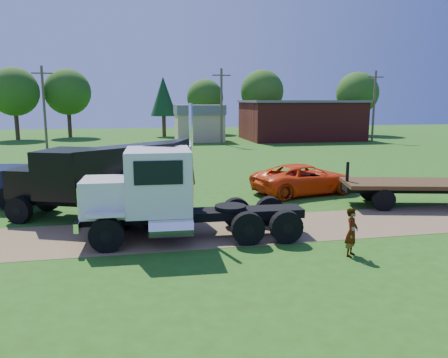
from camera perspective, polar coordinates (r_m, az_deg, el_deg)
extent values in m
plane|color=#2C4F11|center=(18.15, 2.43, -6.62)|extent=(140.00, 140.00, 0.00)
cube|color=brown|center=(18.15, 2.44, -6.60)|extent=(120.00, 4.20, 0.01)
cube|color=black|center=(16.96, -3.66, -4.69)|extent=(8.45, 1.46, 0.34)
cylinder|color=black|center=(15.93, -15.07, -7.07)|extent=(1.25, 0.45, 1.23)
cylinder|color=black|center=(15.93, -15.07, -7.07)|extent=(0.45, 0.43, 0.43)
cylinder|color=black|center=(18.23, -14.27, -4.85)|extent=(1.25, 0.45, 1.23)
cylinder|color=black|center=(18.23, -14.27, -4.85)|extent=(0.45, 0.43, 0.43)
cylinder|color=black|center=(16.15, 3.13, -6.49)|extent=(1.25, 0.45, 1.23)
cylinder|color=black|center=(16.15, 3.13, -6.49)|extent=(0.45, 0.43, 0.43)
cylinder|color=black|center=(18.42, 1.59, -4.37)|extent=(1.25, 0.45, 1.23)
cylinder|color=black|center=(18.42, 1.59, -4.37)|extent=(0.45, 0.43, 0.43)
cylinder|color=black|center=(16.50, 8.12, -6.21)|extent=(1.25, 0.45, 1.23)
cylinder|color=black|center=(16.50, 8.12, -6.21)|extent=(0.45, 0.43, 0.43)
cylinder|color=black|center=(18.73, 6.00, -4.18)|extent=(1.25, 0.45, 1.23)
cylinder|color=black|center=(18.73, 6.00, -4.18)|extent=(0.45, 0.43, 0.43)
cube|color=silver|center=(16.80, -14.62, -2.20)|extent=(2.11, 2.00, 1.35)
cube|color=white|center=(16.95, -18.01, -2.46)|extent=(0.17, 1.68, 1.12)
cube|color=white|center=(17.14, -18.05, -5.03)|extent=(0.29, 2.58, 0.34)
cube|color=silver|center=(16.60, -8.54, -0.16)|extent=(2.48, 2.80, 2.35)
cube|color=black|center=(16.55, -12.59, 1.45)|extent=(0.16, 2.24, 0.95)
cube|color=black|center=(15.18, -8.56, 0.81)|extent=(1.68, 0.12, 0.84)
cube|color=black|center=(17.86, -8.61, 2.21)|extent=(1.68, 0.12, 0.84)
cube|color=silver|center=(15.74, -15.19, -4.53)|extent=(1.37, 0.57, 0.11)
cube|color=silver|center=(18.06, -14.37, -2.61)|extent=(1.37, 0.57, 0.11)
cylinder|color=white|center=(15.70, -6.93, -6.40)|extent=(1.60, 0.75, 0.67)
cylinder|color=white|center=(17.21, -4.28, 1.24)|extent=(0.16, 0.16, 5.16)
cylinder|color=black|center=(17.07, 0.84, -3.68)|extent=(1.29, 1.29, 0.13)
cube|color=black|center=(20.17, -16.20, -2.86)|extent=(8.13, 4.07, 0.31)
cylinder|color=black|center=(20.92, -25.22, -3.71)|extent=(1.20, 0.76, 1.15)
cylinder|color=black|center=(20.92, -25.22, -3.71)|extent=(0.52, 0.51, 0.40)
cylinder|color=black|center=(22.68, -22.04, -2.45)|extent=(1.20, 0.76, 1.15)
cylinder|color=black|center=(22.68, -22.04, -2.45)|extent=(0.52, 0.51, 0.40)
cylinder|color=black|center=(18.58, -13.04, -4.65)|extent=(1.20, 0.76, 1.15)
cylinder|color=black|center=(18.58, -13.04, -4.65)|extent=(0.52, 0.51, 0.40)
cylinder|color=black|center=(20.54, -10.63, -3.14)|extent=(1.20, 0.76, 1.15)
cylinder|color=black|center=(20.54, -10.63, -3.14)|extent=(0.52, 0.51, 0.40)
cylinder|color=black|center=(18.09, -9.08, -4.91)|extent=(1.20, 0.76, 1.15)
cylinder|color=black|center=(18.09, -9.08, -4.91)|extent=(0.52, 0.51, 0.40)
cylinder|color=black|center=(20.10, -7.01, -3.33)|extent=(1.20, 0.76, 1.15)
cylinder|color=black|center=(20.10, -7.01, -3.33)|extent=(0.52, 0.51, 0.40)
cube|color=black|center=(21.53, -23.53, -0.37)|extent=(2.40, 2.34, 1.25)
cube|color=white|center=(22.08, -25.55, -0.42)|extent=(0.66, 1.48, 1.04)
cube|color=black|center=(20.58, -19.76, 0.75)|extent=(2.87, 3.10, 2.09)
cube|color=black|center=(21.04, -22.25, 2.08)|extent=(0.82, 1.96, 0.83)
cube|color=black|center=(19.13, -11.39, 1.27)|extent=(5.18, 4.02, 2.53)
cylinder|color=black|center=(23.46, -26.10, -2.26)|extent=(1.27, 0.59, 1.22)
cylinder|color=black|center=(23.46, -26.10, -2.26)|extent=(0.49, 0.48, 0.43)
cylinder|color=black|center=(25.56, -23.95, -1.15)|extent=(1.27, 0.59, 1.22)
cylinder|color=black|center=(25.56, -23.95, -1.15)|extent=(0.49, 0.48, 0.43)
cube|color=black|center=(24.67, -26.79, 0.36)|extent=(4.27, 3.19, 0.89)
imported|color=#EB3C0B|center=(25.32, 10.49, 0.02)|extent=(6.60, 4.13, 1.70)
cube|color=#372411|center=(24.29, 25.46, -0.55)|extent=(9.02, 4.53, 0.19)
cube|color=black|center=(24.33, 25.41, -1.18)|extent=(8.67, 3.06, 0.27)
cylinder|color=black|center=(22.39, 20.13, -2.57)|extent=(1.13, 0.57, 1.08)
cylinder|color=black|center=(24.51, 18.50, -1.41)|extent=(1.13, 0.57, 1.08)
cube|color=black|center=(22.84, 15.82, 0.81)|extent=(0.16, 0.16, 1.08)
imported|color=#999999|center=(15.58, 16.34, -6.69)|extent=(0.71, 0.72, 1.67)
imported|color=#999999|center=(24.97, -14.72, -0.43)|extent=(0.82, 0.67, 1.58)
cube|color=maroon|center=(61.10, 9.94, 7.47)|extent=(15.00, 10.00, 5.00)
cube|color=#5E5D62|center=(61.04, 10.02, 9.96)|extent=(15.40, 10.40, 0.30)
cube|color=tan|center=(57.55, -3.27, 6.75)|extent=(6.00, 5.00, 3.60)
cube|color=#5E5D62|center=(57.46, -3.29, 9.04)|extent=(6.20, 5.40, 1.20)
cylinder|color=#4F402C|center=(52.78, -22.43, 8.63)|extent=(0.28, 0.28, 9.00)
cube|color=#4F402C|center=(52.86, -22.70, 12.63)|extent=(2.20, 0.14, 0.14)
cylinder|color=#4F402C|center=(52.86, -0.34, 9.39)|extent=(0.28, 0.28, 9.00)
cube|color=#4F402C|center=(52.94, -0.34, 13.40)|extent=(2.20, 0.14, 0.14)
cylinder|color=#4F402C|center=(60.02, 18.99, 8.94)|extent=(0.28, 0.28, 9.00)
cube|color=#4F402C|center=(60.08, 19.20, 12.47)|extent=(2.20, 0.14, 0.14)
cylinder|color=#322014|center=(66.45, -25.41, 6.19)|extent=(0.56, 0.56, 3.47)
sphere|color=#224812|center=(66.36, -25.73, 10.25)|extent=(6.55, 6.55, 6.55)
cylinder|color=#322014|center=(67.96, -19.51, 6.67)|extent=(0.56, 0.56, 3.49)
sphere|color=#224812|center=(67.88, -19.75, 10.65)|extent=(6.58, 6.58, 6.58)
cylinder|color=#322014|center=(65.76, -7.84, 6.87)|extent=(0.56, 0.56, 3.07)
cone|color=black|center=(65.66, -7.93, 10.65)|extent=(3.86, 3.86, 5.70)
cylinder|color=#322014|center=(70.84, -2.46, 7.19)|extent=(0.56, 0.56, 3.09)
sphere|color=#224812|center=(70.75, -2.48, 10.58)|extent=(5.82, 5.82, 5.82)
cylinder|color=#322014|center=(71.08, 4.92, 7.39)|extent=(0.56, 0.56, 3.61)
sphere|color=#224812|center=(71.02, 4.99, 11.34)|extent=(6.80, 6.80, 6.80)
cylinder|color=#322014|center=(71.66, 16.82, 6.95)|extent=(0.56, 0.56, 3.43)
sphere|color=#224812|center=(71.58, 17.02, 10.67)|extent=(6.47, 6.47, 6.47)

